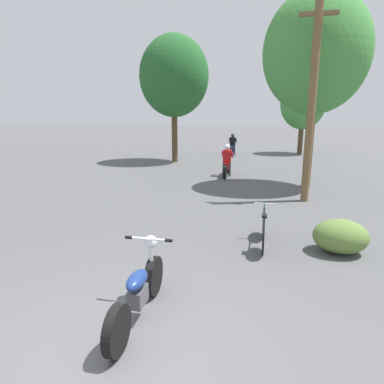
% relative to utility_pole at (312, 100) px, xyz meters
% --- Properties ---
extents(ground_plane, '(120.00, 120.00, 0.00)m').
position_rel_utility_pole_xyz_m(ground_plane, '(-3.07, -7.90, -3.17)').
color(ground_plane, '#515154').
extents(utility_pole, '(1.10, 0.24, 6.15)m').
position_rel_utility_pole_xyz_m(utility_pole, '(0.00, 0.00, 0.00)').
color(utility_pole, brown).
rests_on(utility_pole, ground).
extents(roadside_tree_right_near, '(3.72, 3.35, 6.98)m').
position_rel_utility_pole_xyz_m(roadside_tree_right_near, '(0.29, 2.28, 1.65)').
color(roadside_tree_right_near, '#513A23').
rests_on(roadside_tree_right_near, ground).
extents(roadside_tree_right_far, '(2.88, 2.59, 4.93)m').
position_rel_utility_pole_xyz_m(roadside_tree_right_far, '(1.01, 12.68, 0.08)').
color(roadside_tree_right_far, '#513A23').
rests_on(roadside_tree_right_far, ground).
extents(roadside_tree_left, '(3.75, 3.37, 6.78)m').
position_rel_utility_pole_xyz_m(roadside_tree_left, '(-6.26, 7.43, 1.44)').
color(roadside_tree_left, '#513A23').
rests_on(roadside_tree_left, ground).
extents(roadside_bush, '(1.10, 0.88, 0.70)m').
position_rel_utility_pole_xyz_m(roadside_bush, '(0.26, -4.15, -2.82)').
color(roadside_bush, '#5B7A38').
rests_on(roadside_bush, ground).
extents(motorcycle_foreground, '(0.73, 2.03, 1.03)m').
position_rel_utility_pole_xyz_m(motorcycle_foreground, '(-2.98, -7.16, -2.75)').
color(motorcycle_foreground, black).
rests_on(motorcycle_foreground, ground).
extents(motorcycle_rider_lead, '(0.50, 1.97, 1.41)m').
position_rel_utility_pole_xyz_m(motorcycle_rider_lead, '(-2.92, 3.78, -2.63)').
color(motorcycle_rider_lead, black).
rests_on(motorcycle_rider_lead, ground).
extents(motorcycle_rider_far, '(0.50, 2.03, 1.39)m').
position_rel_utility_pole_xyz_m(motorcycle_rider_far, '(-3.34, 11.00, -2.64)').
color(motorcycle_rider_far, black).
rests_on(motorcycle_rider_far, ground).
extents(bicycle_parked, '(0.44, 1.68, 0.84)m').
position_rel_utility_pole_xyz_m(bicycle_parked, '(-1.29, -4.09, -2.78)').
color(bicycle_parked, black).
rests_on(bicycle_parked, ground).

